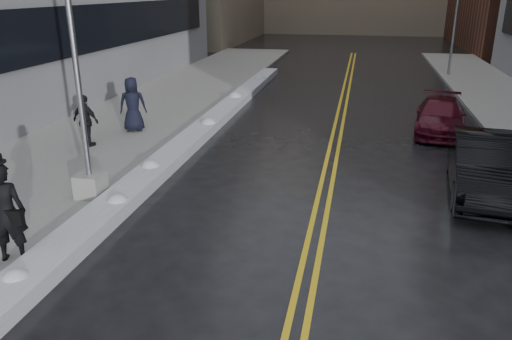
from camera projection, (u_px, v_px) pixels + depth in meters
The scene contains 12 objects.
ground at pixel (189, 253), 10.34m from camera, with size 160.00×160.00×0.00m, color black.
sidewalk_west at pixel (136, 119), 20.61m from camera, with size 5.50×50.00×0.15m, color gray.
lane_line_left at pixel (333, 131), 19.08m from camera, with size 0.12×50.00×0.01m, color gold.
lane_line_right at pixel (341, 132), 19.02m from camera, with size 0.12×50.00×0.01m, color gold.
snow_ridge at pixel (197, 134), 18.11m from camera, with size 0.90×30.00×0.34m, color silver.
lamppost at pixel (81, 105), 11.94m from camera, with size 0.65×0.65×7.62m.
traffic_signal at pixel (455, 19), 29.59m from camera, with size 0.16×0.20×6.00m.
pedestrian_fedora at pixel (6, 212), 9.47m from camera, with size 0.73×0.48×2.00m, color black.
pedestrian_c at pixel (133, 104), 18.28m from camera, with size 0.97×0.63×1.99m, color black.
pedestrian_d at pixel (86, 121), 16.53m from camera, with size 1.02×0.42×1.73m, color black.
car_black at pixel (486, 166), 13.01m from camera, with size 1.68×4.82×1.59m, color black.
car_maroon at pixel (440, 116), 18.78m from camera, with size 1.74×4.28×1.24m, color #410A18.
Camera 1 is at (3.23, -8.64, 5.16)m, focal length 35.00 mm.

